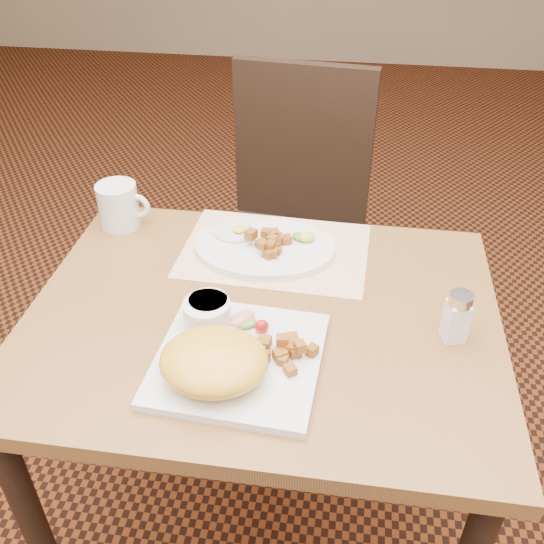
{
  "coord_description": "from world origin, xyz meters",
  "views": [
    {
      "loc": [
        0.15,
        -0.87,
        1.5
      ],
      "look_at": [
        0.01,
        0.04,
        0.82
      ],
      "focal_mm": 40.0,
      "sensor_mm": 36.0,
      "label": 1
    }
  ],
  "objects": [
    {
      "name": "ground",
      "position": [
        0.0,
        0.0,
        0.0
      ],
      "size": [
        8.0,
        8.0,
        0.0
      ],
      "primitive_type": "plane",
      "color": "black",
      "rests_on": "ground"
    },
    {
      "name": "table",
      "position": [
        0.0,
        0.0,
        0.64
      ],
      "size": [
        0.9,
        0.7,
        0.75
      ],
      "color": "brown",
      "rests_on": "ground"
    },
    {
      "name": "chair_far",
      "position": [
        -0.02,
        0.71,
        0.54
      ],
      "size": [
        0.46,
        0.47,
        0.97
      ],
      "rotation": [
        0.0,
        0.0,
        3.03
      ],
      "color": "black",
      "rests_on": "ground"
    },
    {
      "name": "placemat",
      "position": [
        -0.01,
        0.21,
        0.75
      ],
      "size": [
        0.41,
        0.3,
        0.0
      ],
      "primitive_type": "cube",
      "rotation": [
        0.0,
        0.0,
        -0.04
      ],
      "color": "white",
      "rests_on": "table"
    },
    {
      "name": "plate_square",
      "position": [
        -0.02,
        -0.14,
        0.76
      ],
      "size": [
        0.3,
        0.3,
        0.02
      ],
      "primitive_type": "cube",
      "rotation": [
        0.0,
        0.0,
        -0.06
      ],
      "color": "silver",
      "rests_on": "table"
    },
    {
      "name": "plate_oval",
      "position": [
        -0.03,
        0.2,
        0.76
      ],
      "size": [
        0.31,
        0.24,
        0.02
      ],
      "primitive_type": null,
      "rotation": [
        0.0,
        0.0,
        0.03
      ],
      "color": "silver",
      "rests_on": "placemat"
    },
    {
      "name": "hollandaise_mound",
      "position": [
        -0.05,
        -0.19,
        0.8
      ],
      "size": [
        0.19,
        0.16,
        0.07
      ],
      "color": "gold",
      "rests_on": "plate_square"
    },
    {
      "name": "ramekin",
      "position": [
        -0.09,
        -0.06,
        0.79
      ],
      "size": [
        0.09,
        0.09,
        0.05
      ],
      "color": "silver",
      "rests_on": "plate_square"
    },
    {
      "name": "garnish_sq",
      "position": [
        -0.02,
        -0.06,
        0.78
      ],
      "size": [
        0.09,
        0.07,
        0.03
      ],
      "color": "#387223",
      "rests_on": "plate_square"
    },
    {
      "name": "fried_egg",
      "position": [
        -0.1,
        0.25,
        0.77
      ],
      "size": [
        0.1,
        0.1,
        0.02
      ],
      "color": "white",
      "rests_on": "plate_oval"
    },
    {
      "name": "garnish_ov",
      "position": [
        0.06,
        0.23,
        0.78
      ],
      "size": [
        0.06,
        0.05,
        0.02
      ],
      "color": "#387223",
      "rests_on": "plate_oval"
    },
    {
      "name": "salt_shaker",
      "position": [
        0.35,
        -0.02,
        0.8
      ],
      "size": [
        0.05,
        0.05,
        0.1
      ],
      "color": "white",
      "rests_on": "table"
    },
    {
      "name": "coffee_mug",
      "position": [
        -0.37,
        0.27,
        0.8
      ],
      "size": [
        0.12,
        0.09,
        0.1
      ],
      "color": "silver",
      "rests_on": "table"
    },
    {
      "name": "home_fries_sq",
      "position": [
        0.06,
        -0.12,
        0.78
      ],
      "size": [
        0.11,
        0.1,
        0.04
      ],
      "color": "#A55D1A",
      "rests_on": "plate_square"
    },
    {
      "name": "home_fries_ov",
      "position": [
        -0.01,
        0.19,
        0.78
      ],
      "size": [
        0.1,
        0.1,
        0.04
      ],
      "color": "#A55D1A",
      "rests_on": "plate_oval"
    }
  ]
}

